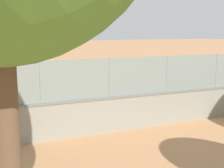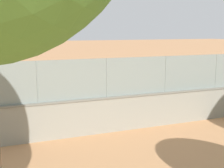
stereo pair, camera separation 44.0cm
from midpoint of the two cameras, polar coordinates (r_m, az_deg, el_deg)
ground_plane at (r=23.48m, az=-5.91°, el=-1.92°), size 260.00×260.00×0.00m
perimeter_wall at (r=16.05m, az=10.54°, el=-4.40°), size 32.57×1.56×1.71m
fence_panel_on_wall at (r=15.71m, az=10.74°, el=1.84°), size 31.97×1.16×1.82m
player_baseline_waiting at (r=23.96m, az=-7.61°, el=0.52°), size 0.99×0.82×1.57m
player_at_service_line at (r=21.40m, az=2.66°, el=-0.43°), size 0.75×1.21×1.62m
player_foreground_swinging at (r=21.19m, az=-6.67°, el=-0.47°), size 1.29×0.78×1.68m
sports_ball at (r=22.28m, az=-5.12°, el=-2.45°), size 0.07×0.07×0.07m
spare_ball_by_wall at (r=18.78m, az=14.09°, el=-4.91°), size 0.16×0.16×0.16m
courtside_bench at (r=19.47m, az=15.91°, el=-3.31°), size 1.61×0.43×0.87m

